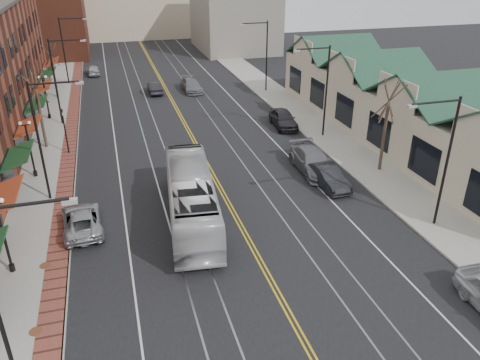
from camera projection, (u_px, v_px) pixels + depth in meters
ground at (298, 330)px, 20.85m from camera, size 160.00×160.00×0.00m
sidewalk_left at (47, 175)px, 35.09m from camera, size 4.00×120.00×0.15m
sidewalk_right at (338, 143)px, 41.06m from camera, size 4.00×120.00×0.15m
building_right at (401, 113)px, 41.57m from camera, size 8.00×36.00×4.60m
backdrop_left at (38, 9)px, 74.21m from camera, size 14.00×18.00×14.00m
backdrop_mid at (134, 12)px, 92.23m from camera, size 22.00×14.00×9.00m
backdrop_right at (234, 16)px, 78.25m from camera, size 12.00×16.00×11.00m
streetlight_l_0 at (4, 284)px, 15.89m from camera, size 3.33×0.25×8.00m
streetlight_l_1 at (44, 130)px, 29.70m from camera, size 3.33×0.25×8.00m
streetlight_l_2 at (59, 73)px, 43.51m from camera, size 3.33×0.25×8.00m
streetlight_l_3 at (67, 44)px, 57.32m from camera, size 3.33×0.25×8.00m
streetlight_r_0 at (443, 151)px, 26.56m from camera, size 3.33×0.25×8.00m
streetlight_r_1 at (322, 82)px, 40.37m from camera, size 3.33×0.25×8.00m
streetlight_r_2 at (263, 49)px, 54.18m from camera, size 3.33×0.25×8.00m
lamppost_l_1 at (4, 238)px, 23.60m from camera, size 0.84×0.28×4.27m
lamppost_l_2 at (30, 150)px, 33.96m from camera, size 0.84×0.28×4.27m
lamppost_l_3 at (46, 98)px, 46.04m from camera, size 0.84×0.28×4.27m
tree_left_near at (39, 109)px, 38.64m from camera, size 1.78×1.37×6.48m
tree_left_far at (53, 69)px, 52.55m from camera, size 1.66×1.28×6.02m
tree_right_mid at (386, 125)px, 34.39m from camera, size 1.90×1.46×6.93m
manhole_mid at (36, 331)px, 20.58m from camera, size 0.60×0.60×0.02m
manhole_far at (45, 265)px, 24.90m from camera, size 0.60×0.60×0.02m
traffic_signal at (65, 128)px, 37.89m from camera, size 0.18×0.15×3.80m
transit_bus at (191, 198)px, 28.69m from camera, size 3.91×11.76×3.21m
parked_suv at (82, 220)px, 28.10m from camera, size 2.59×5.03×1.36m
parked_car_b at (328, 177)px, 33.37m from camera, size 1.77×4.53×1.47m
parked_car_c at (313, 161)px, 35.62m from camera, size 2.60×5.89×1.68m
parked_car_d at (283, 119)px, 44.72m from camera, size 2.30×4.95×1.64m
distant_car_left at (155, 88)px, 55.38m from camera, size 1.49×4.18×1.37m
distant_car_right at (191, 85)px, 56.22m from camera, size 2.18×5.10×1.46m
distant_car_far at (93, 70)px, 63.70m from camera, size 1.97×4.16×1.38m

